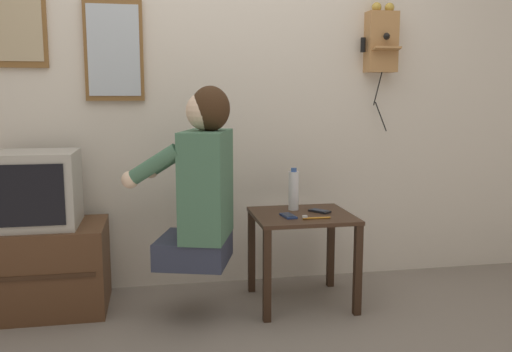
# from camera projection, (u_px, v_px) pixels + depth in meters

# --- Properties ---
(wall_back) EXTENTS (6.80, 0.05, 2.55)m
(wall_back) POSITION_uv_depth(u_px,v_px,m) (214.00, 82.00, 3.33)
(wall_back) COLOR beige
(wall_back) RESTS_ON ground_plane
(side_table) EXTENTS (0.55, 0.51, 0.53)m
(side_table) POSITION_uv_depth(u_px,v_px,m) (302.00, 231.00, 3.09)
(side_table) COLOR #382316
(side_table) RESTS_ON ground_plane
(person) EXTENTS (0.59, 0.53, 0.93)m
(person) POSITION_uv_depth(u_px,v_px,m) (202.00, 183.00, 2.83)
(person) COLOR #2D3347
(person) RESTS_ON ground_plane
(tv_stand) EXTENTS (0.75, 0.48, 0.48)m
(tv_stand) POSITION_uv_depth(u_px,v_px,m) (37.00, 268.00, 3.00)
(tv_stand) COLOR #51331E
(tv_stand) RESTS_ON ground_plane
(television) EXTENTS (0.45, 0.41, 0.41)m
(television) POSITION_uv_depth(u_px,v_px,m) (35.00, 189.00, 2.93)
(television) COLOR #ADA89E
(television) RESTS_ON tv_stand
(wall_phone_antique) EXTENTS (0.23, 0.19, 0.80)m
(wall_phone_antique) POSITION_uv_depth(u_px,v_px,m) (381.00, 41.00, 3.41)
(wall_phone_antique) COLOR #AD7A47
(framed_picture) EXTENTS (0.32, 0.03, 0.51)m
(framed_picture) POSITION_uv_depth(u_px,v_px,m) (17.00, 22.00, 3.04)
(framed_picture) COLOR brown
(wall_mirror) EXTENTS (0.34, 0.03, 0.58)m
(wall_mirror) POSITION_uv_depth(u_px,v_px,m) (114.00, 51.00, 3.16)
(wall_mirror) COLOR brown
(cell_phone_held) EXTENTS (0.08, 0.13, 0.01)m
(cell_phone_held) POSITION_uv_depth(u_px,v_px,m) (288.00, 216.00, 2.99)
(cell_phone_held) COLOR navy
(cell_phone_held) RESTS_ON side_table
(cell_phone_spare) EXTENTS (0.12, 0.14, 0.01)m
(cell_phone_spare) POSITION_uv_depth(u_px,v_px,m) (320.00, 211.00, 3.12)
(cell_phone_spare) COLOR black
(cell_phone_spare) RESTS_ON side_table
(water_bottle) EXTENTS (0.06, 0.06, 0.25)m
(water_bottle) POSITION_uv_depth(u_px,v_px,m) (294.00, 190.00, 3.17)
(water_bottle) COLOR silver
(water_bottle) RESTS_ON side_table
(toothbrush) EXTENTS (0.16, 0.01, 0.02)m
(toothbrush) POSITION_uv_depth(u_px,v_px,m) (314.00, 218.00, 2.94)
(toothbrush) COLOR orange
(toothbrush) RESTS_ON side_table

